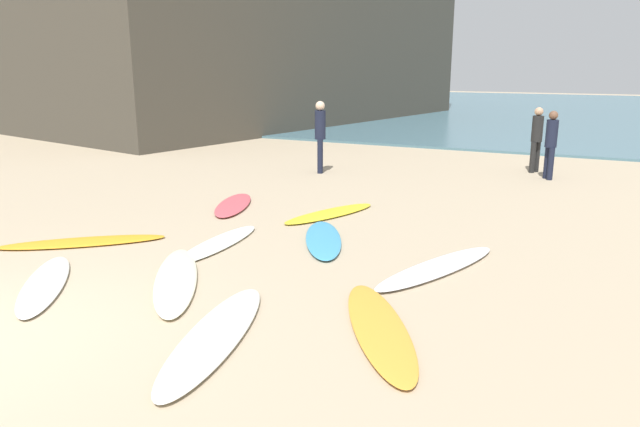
# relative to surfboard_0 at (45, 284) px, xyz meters

# --- Properties ---
(ocean_water) EXTENTS (120.00, 40.00, 0.08)m
(ocean_water) POSITION_rel_surfboard_0_xyz_m (0.60, 34.45, 0.01)
(ocean_water) COLOR slate
(ocean_water) RESTS_ON ground_plane
(coastal_headland) EXTENTS (35.43, 27.79, 11.33)m
(coastal_headland) POSITION_rel_surfboard_0_xyz_m (-20.17, 22.87, 5.63)
(coastal_headland) COLOR #474238
(coastal_headland) RESTS_ON ground_plane
(surfboard_0) EXTENTS (1.83, 2.02, 0.07)m
(surfboard_0) POSITION_rel_surfboard_0_xyz_m (0.00, 0.00, 0.00)
(surfboard_0) COLOR silver
(surfboard_0) RESTS_ON ground_plane
(surfboard_1) EXTENTS (1.78, 2.40, 0.07)m
(surfboard_1) POSITION_rel_surfboard_0_xyz_m (4.29, 0.69, -0.00)
(surfboard_1) COLOR #F2A035
(surfboard_1) RESTS_ON ground_plane
(surfboard_2) EXTENTS (0.63, 2.18, 0.07)m
(surfboard_2) POSITION_rel_surfboard_0_xyz_m (0.95, 2.44, -0.00)
(surfboard_2) COLOR silver
(surfboard_2) RESTS_ON ground_plane
(surfboard_3) EXTENTS (1.50, 2.16, 0.08)m
(surfboard_3) POSITION_rel_surfboard_0_xyz_m (2.34, 3.33, 0.01)
(surfboard_3) COLOR #45A1D3
(surfboard_3) RESTS_ON ground_plane
(surfboard_4) EXTENTS (1.34, 2.11, 0.08)m
(surfboard_4) POSITION_rel_surfboard_0_xyz_m (-0.30, 4.66, 0.01)
(surfboard_4) COLOR #D8535E
(surfboard_4) RESTS_ON ground_plane
(surfboard_5) EXTENTS (1.37, 2.59, 0.09)m
(surfboard_5) POSITION_rel_surfboard_0_xyz_m (4.35, 2.81, 0.01)
(surfboard_5) COLOR white
(surfboard_5) RESTS_ON ground_plane
(surfboard_6) EXTENTS (1.95, 2.37, 0.08)m
(surfboard_6) POSITION_rel_surfboard_0_xyz_m (1.41, 0.87, 0.00)
(surfboard_6) COLOR #F1ECC6
(surfboard_6) RESTS_ON ground_plane
(surfboard_7) EXTENTS (1.26, 2.27, 0.07)m
(surfboard_7) POSITION_rel_surfboard_0_xyz_m (1.72, 4.90, 0.00)
(surfboard_7) COLOR yellow
(surfboard_7) RESTS_ON ground_plane
(surfboard_8) EXTENTS (1.25, 2.66, 0.08)m
(surfboard_8) POSITION_rel_surfboard_0_xyz_m (2.83, -0.24, 0.00)
(surfboard_8) COLOR silver
(surfboard_8) RESTS_ON ground_plane
(surfboard_9) EXTENTS (2.27, 2.04, 0.06)m
(surfboard_9) POSITION_rel_surfboard_0_xyz_m (-1.02, 1.54, -0.00)
(surfboard_9) COLOR orange
(surfboard_9) RESTS_ON ground_plane
(beachgoer_near) EXTENTS (0.38, 0.38, 1.67)m
(beachgoer_near) POSITION_rel_surfboard_0_xyz_m (5.03, 10.51, 0.89)
(beachgoer_near) COLOR #191E33
(beachgoer_near) RESTS_ON ground_plane
(beachgoer_mid) EXTENTS (0.37, 0.37, 1.69)m
(beachgoer_mid) POSITION_rel_surfboard_0_xyz_m (4.61, 11.36, 0.91)
(beachgoer_mid) COLOR black
(beachgoer_mid) RESTS_ON ground_plane
(beachgoer_far) EXTENTS (0.37, 0.37, 1.85)m
(beachgoer_far) POSITION_rel_surfboard_0_xyz_m (-0.41, 8.82, 1.01)
(beachgoer_far) COLOR #191E33
(beachgoer_far) RESTS_ON ground_plane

